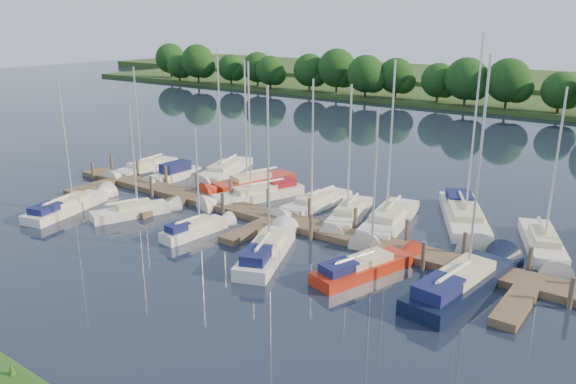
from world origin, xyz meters
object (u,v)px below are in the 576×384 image
Objects in this scene: dock at (270,221)px; sailboat_s_2 at (196,230)px; sailboat_n_5 at (314,205)px; motorboat at (174,175)px; sailboat_n_0 at (143,169)px.

dock is 5.72× the size of sailboat_s_2.
sailboat_n_5 is (0.49, 4.35, 0.07)m from dock.
motorboat is 0.57× the size of sailboat_n_5.
sailboat_n_0 is (-16.87, 3.65, 0.07)m from dock.
sailboat_s_2 reaches higher than dock.
sailboat_n_5 is at bearing 75.36° from sailboat_s_2.
dock is 4.92m from sailboat_s_2.
sailboat_n_5 is (13.51, 0.66, -0.09)m from motorboat.
motorboat is at bearing 6.95° from sailboat_n_5.
sailboat_s_2 is at bearing 145.93° from sailboat_n_0.
sailboat_s_2 reaches higher than motorboat.
sailboat_n_5 reaches higher than dock.
sailboat_n_5 is at bearing 176.97° from sailboat_n_0.
sailboat_n_0 reaches higher than dock.
sailboat_n_5 reaches higher than sailboat_n_0.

